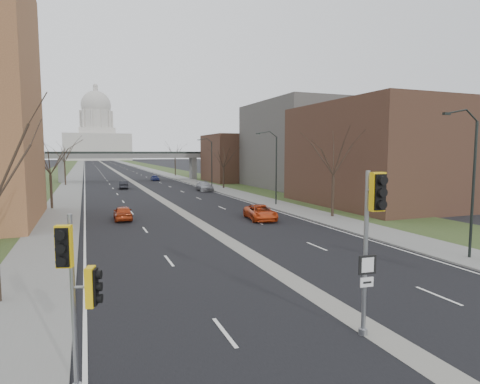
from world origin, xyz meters
TOP-DOWN VIEW (x-y plane):
  - ground at (0.00, 0.00)m, footprint 700.00×700.00m
  - road_surface at (0.00, 150.00)m, footprint 20.00×600.00m
  - median_strip at (0.00, 150.00)m, footprint 1.20×600.00m
  - sidewalk_right at (12.00, 150.00)m, footprint 4.00×600.00m
  - sidewalk_left at (-12.00, 150.00)m, footprint 4.00×600.00m
  - grass_verge_right at (18.00, 150.00)m, footprint 8.00×600.00m
  - grass_verge_left at (-18.00, 150.00)m, footprint 8.00×600.00m
  - commercial_block_near at (24.00, 28.00)m, footprint 16.00×20.00m
  - commercial_block_mid at (28.00, 52.00)m, footprint 18.00×22.00m
  - commercial_block_far at (22.00, 70.00)m, footprint 14.00×14.00m
  - pedestrian_bridge at (0.00, 80.00)m, footprint 34.00×3.00m
  - capitol at (0.00, 320.00)m, footprint 48.00×42.00m
  - streetlight_near at (10.99, 6.00)m, footprint 2.61×0.20m
  - streetlight_mid at (10.99, 32.00)m, footprint 2.61×0.20m
  - streetlight_far at (10.99, 58.00)m, footprint 2.61×0.20m
  - tree_left_b at (-13.00, 38.00)m, footprint 6.75×6.75m
  - tree_left_c at (-13.00, 72.00)m, footprint 7.65×7.65m
  - tree_right_a at (13.00, 22.00)m, footprint 7.20×7.20m
  - tree_right_b at (13.00, 55.00)m, footprint 6.30×6.30m
  - tree_right_c at (13.00, 95.00)m, footprint 7.65×7.65m
  - signal_pole_left at (-9.68, -0.05)m, footprint 1.05×0.80m
  - signal_pole_median at (-0.55, -0.20)m, footprint 0.66×0.95m
  - car_left_near at (-6.23, 27.77)m, footprint 1.74×4.08m
  - car_left_far at (-3.28, 61.04)m, footprint 1.78×4.30m
  - car_right_near at (5.87, 23.25)m, footprint 2.94×5.25m
  - car_right_mid at (8.74, 52.17)m, footprint 2.37×5.29m
  - car_right_far at (5.04, 79.17)m, footprint 1.63×3.72m

SIDE VIEW (x-z plane):
  - ground at x=0.00m, z-range 0.00..0.00m
  - median_strip at x=0.00m, z-range -0.01..0.01m
  - road_surface at x=0.00m, z-range 0.00..0.01m
  - grass_verge_right at x=18.00m, z-range 0.00..0.10m
  - grass_verge_left at x=-18.00m, z-range 0.00..0.10m
  - sidewalk_right at x=12.00m, z-range 0.00..0.12m
  - sidewalk_left at x=-12.00m, z-range 0.00..0.12m
  - car_right_far at x=5.04m, z-range 0.00..1.25m
  - car_left_near at x=-6.23m, z-range 0.00..1.37m
  - car_left_far at x=-3.28m, z-range 0.00..1.38m
  - car_right_near at x=5.87m, z-range 0.00..1.39m
  - car_right_mid at x=8.74m, z-range 0.00..1.51m
  - signal_pole_left at x=-9.68m, z-range 0.74..5.52m
  - signal_pole_median at x=-0.55m, z-range 1.13..6.88m
  - pedestrian_bridge at x=0.00m, z-range 1.62..8.07m
  - commercial_block_far at x=22.00m, z-range 0.00..10.00m
  - tree_right_b at x=13.00m, z-range 1.71..9.93m
  - commercial_block_near at x=24.00m, z-range 0.00..12.00m
  - tree_left_b at x=-13.00m, z-range 1.82..10.63m
  - tree_right_a at x=13.00m, z-range 1.94..11.34m
  - streetlight_near at x=10.99m, z-range 2.60..11.30m
  - streetlight_mid at x=10.99m, z-range 2.60..11.30m
  - streetlight_far at x=10.99m, z-range 2.60..11.30m
  - tree_left_c at x=-13.00m, z-range 2.05..12.04m
  - tree_right_c at x=13.00m, z-range 2.05..12.04m
  - commercial_block_mid at x=28.00m, z-range 0.00..15.00m
  - capitol at x=0.00m, z-range -9.28..46.47m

